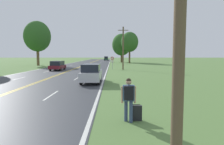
{
  "coord_description": "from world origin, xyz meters",
  "views": [
    {
      "loc": [
        6.92,
        -4.86,
        2.52
      ],
      "look_at": [
        6.98,
        10.43,
        1.19
      ],
      "focal_mm": 32.0,
      "sensor_mm": 36.0,
      "label": 1
    }
  ],
  "objects_px": {
    "tree_mid_treeline": "(36,36)",
    "car_dark_green_van_mid_far": "(105,58)",
    "car_maroon_hatchback_mid_near": "(57,65)",
    "traffic_sign": "(112,60)",
    "tree_behind_sign": "(129,42)",
    "tree_right_cluster": "(121,45)",
    "suitcase": "(135,113)",
    "hitchhiker_person": "(128,95)",
    "car_silver_van_approaching": "(91,73)"
  },
  "relations": [
    {
      "from": "suitcase",
      "to": "traffic_sign",
      "type": "bearing_deg",
      "value": 3.41
    },
    {
      "from": "tree_mid_treeline",
      "to": "tree_right_cluster",
      "type": "distance_m",
      "value": 30.09
    },
    {
      "from": "traffic_sign",
      "to": "tree_mid_treeline",
      "type": "xyz_separation_m",
      "value": [
        -18.15,
        13.56,
        5.33
      ]
    },
    {
      "from": "tree_mid_treeline",
      "to": "car_maroon_hatchback_mid_near",
      "type": "height_order",
      "value": "tree_mid_treeline"
    },
    {
      "from": "hitchhiker_person",
      "to": "tree_right_cluster",
      "type": "distance_m",
      "value": 62.83
    },
    {
      "from": "suitcase",
      "to": "car_maroon_hatchback_mid_near",
      "type": "relative_size",
      "value": 0.16
    },
    {
      "from": "tree_behind_sign",
      "to": "tree_mid_treeline",
      "type": "relative_size",
      "value": 0.91
    },
    {
      "from": "suitcase",
      "to": "tree_right_cluster",
      "type": "distance_m",
      "value": 62.71
    },
    {
      "from": "hitchhiker_person",
      "to": "car_dark_green_van_mid_far",
      "type": "xyz_separation_m",
      "value": [
        -3.28,
        84.31,
        -0.02
      ]
    },
    {
      "from": "hitchhiker_person",
      "to": "car_dark_green_van_mid_far",
      "type": "distance_m",
      "value": 84.37
    },
    {
      "from": "tree_mid_treeline",
      "to": "car_dark_green_van_mid_far",
      "type": "xyz_separation_m",
      "value": [
        15.44,
        42.83,
        -6.03
      ]
    },
    {
      "from": "car_silver_van_approaching",
      "to": "car_dark_green_van_mid_far",
      "type": "height_order",
      "value": "car_dark_green_van_mid_far"
    },
    {
      "from": "suitcase",
      "to": "tree_right_cluster",
      "type": "relative_size",
      "value": 0.07
    },
    {
      "from": "car_silver_van_approaching",
      "to": "traffic_sign",
      "type": "bearing_deg",
      "value": 173.07
    },
    {
      "from": "traffic_sign",
      "to": "car_dark_green_van_mid_far",
      "type": "relative_size",
      "value": 0.56
    },
    {
      "from": "suitcase",
      "to": "car_maroon_hatchback_mid_near",
      "type": "height_order",
      "value": "car_maroon_hatchback_mid_near"
    },
    {
      "from": "hitchhiker_person",
      "to": "car_maroon_hatchback_mid_near",
      "type": "xyz_separation_m",
      "value": [
        -9.71,
        25.81,
        -0.19
      ]
    },
    {
      "from": "traffic_sign",
      "to": "tree_behind_sign",
      "type": "height_order",
      "value": "tree_behind_sign"
    },
    {
      "from": "tree_behind_sign",
      "to": "car_silver_van_approaching",
      "type": "xyz_separation_m",
      "value": [
        -7.39,
        -44.56,
        -5.68
      ]
    },
    {
      "from": "hitchhiker_person",
      "to": "car_maroon_hatchback_mid_near",
      "type": "relative_size",
      "value": 0.4
    },
    {
      "from": "tree_behind_sign",
      "to": "car_dark_green_van_mid_far",
      "type": "relative_size",
      "value": 2.38
    },
    {
      "from": "tree_behind_sign",
      "to": "tree_right_cluster",
      "type": "distance_m",
      "value": 7.46
    },
    {
      "from": "tree_behind_sign",
      "to": "car_maroon_hatchback_mid_near",
      "type": "height_order",
      "value": "tree_behind_sign"
    },
    {
      "from": "hitchhiker_person",
      "to": "car_silver_van_approaching",
      "type": "height_order",
      "value": "car_silver_van_approaching"
    },
    {
      "from": "suitcase",
      "to": "tree_behind_sign",
      "type": "distance_m",
      "value": 55.81
    },
    {
      "from": "suitcase",
      "to": "tree_right_cluster",
      "type": "bearing_deg",
      "value": -0.62
    },
    {
      "from": "tree_behind_sign",
      "to": "car_dark_green_van_mid_far",
      "type": "xyz_separation_m",
      "value": [
        -8.16,
        28.87,
        -5.59
      ]
    },
    {
      "from": "car_maroon_hatchback_mid_near",
      "to": "car_dark_green_van_mid_far",
      "type": "bearing_deg",
      "value": -4.11
    },
    {
      "from": "hitchhiker_person",
      "to": "traffic_sign",
      "type": "distance_m",
      "value": 27.94
    },
    {
      "from": "traffic_sign",
      "to": "tree_behind_sign",
      "type": "relative_size",
      "value": 0.23
    },
    {
      "from": "car_silver_van_approaching",
      "to": "car_maroon_hatchback_mid_near",
      "type": "relative_size",
      "value": 1.12
    },
    {
      "from": "hitchhiker_person",
      "to": "tree_right_cluster",
      "type": "height_order",
      "value": "tree_right_cluster"
    },
    {
      "from": "tree_mid_treeline",
      "to": "tree_right_cluster",
      "type": "bearing_deg",
      "value": 44.51
    },
    {
      "from": "tree_behind_sign",
      "to": "car_silver_van_approaching",
      "type": "height_order",
      "value": "tree_behind_sign"
    },
    {
      "from": "hitchhiker_person",
      "to": "tree_mid_treeline",
      "type": "bearing_deg",
      "value": 25.9
    },
    {
      "from": "suitcase",
      "to": "car_maroon_hatchback_mid_near",
      "type": "bearing_deg",
      "value": 22.93
    },
    {
      "from": "car_silver_van_approaching",
      "to": "suitcase",
      "type": "bearing_deg",
      "value": 14.3
    },
    {
      "from": "traffic_sign",
      "to": "car_maroon_hatchback_mid_near",
      "type": "distance_m",
      "value": 9.42
    },
    {
      "from": "tree_mid_treeline",
      "to": "car_dark_green_van_mid_far",
      "type": "height_order",
      "value": "tree_mid_treeline"
    },
    {
      "from": "tree_right_cluster",
      "to": "car_maroon_hatchback_mid_near",
      "type": "xyz_separation_m",
      "value": [
        -12.44,
        -36.75,
        -5.31
      ]
    },
    {
      "from": "car_maroon_hatchback_mid_near",
      "to": "tree_mid_treeline",
      "type": "bearing_deg",
      "value": 32.06
    },
    {
      "from": "tree_behind_sign",
      "to": "car_dark_green_van_mid_far",
      "type": "height_order",
      "value": "tree_behind_sign"
    },
    {
      "from": "car_maroon_hatchback_mid_near",
      "to": "car_silver_van_approaching",
      "type": "bearing_deg",
      "value": -152.13
    },
    {
      "from": "traffic_sign",
      "to": "tree_right_cluster",
      "type": "xyz_separation_m",
      "value": [
        3.3,
        34.64,
        4.44
      ]
    },
    {
      "from": "hitchhiker_person",
      "to": "car_silver_van_approaching",
      "type": "bearing_deg",
      "value": 14.62
    },
    {
      "from": "traffic_sign",
      "to": "tree_mid_treeline",
      "type": "bearing_deg",
      "value": 143.24
    },
    {
      "from": "tree_mid_treeline",
      "to": "tree_behind_sign",
      "type": "bearing_deg",
      "value": 30.6
    },
    {
      "from": "tree_mid_treeline",
      "to": "car_maroon_hatchback_mid_near",
      "type": "distance_m",
      "value": 19.11
    },
    {
      "from": "tree_mid_treeline",
      "to": "traffic_sign",
      "type": "bearing_deg",
      "value": -36.76
    },
    {
      "from": "hitchhiker_person",
      "to": "suitcase",
      "type": "height_order",
      "value": "hitchhiker_person"
    }
  ]
}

